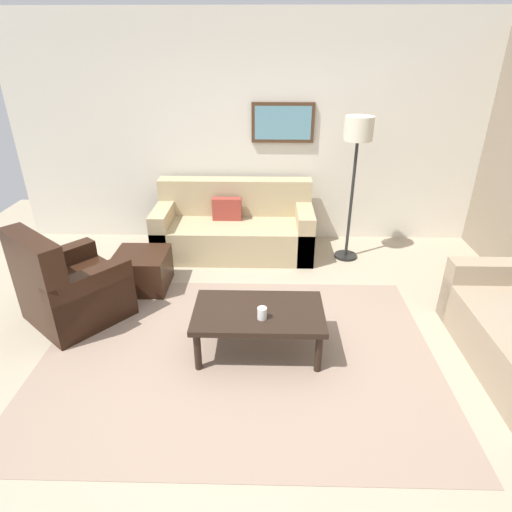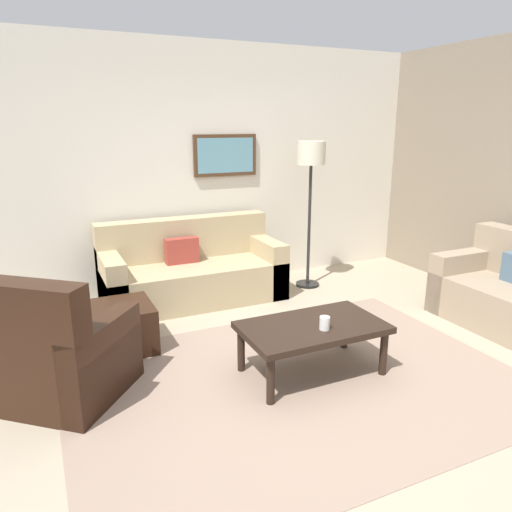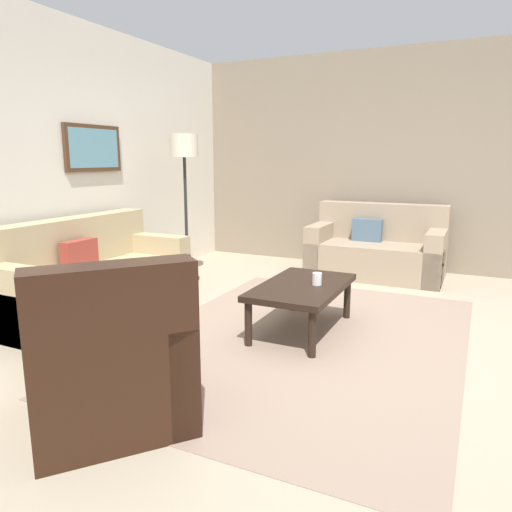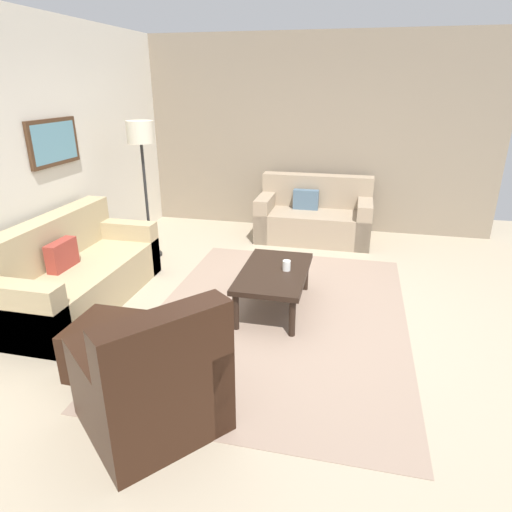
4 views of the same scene
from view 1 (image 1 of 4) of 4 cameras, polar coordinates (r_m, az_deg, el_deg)
The scene contains 10 objects.
ground_plane at distance 3.80m, azimuth -2.37°, elevation -13.01°, with size 8.00×8.00×0.00m, color tan.
rear_partition at distance 5.62m, azimuth -0.97°, elevation 16.08°, with size 6.00×0.12×2.80m, color silver.
area_rug at distance 3.80m, azimuth -2.37°, elevation -12.97°, with size 3.37×2.43×0.01m, color gray.
couch_main at distance 5.48m, azimuth -2.86°, elevation 3.76°, with size 1.94×0.86×0.88m.
armchair_leather at distance 4.44m, azimuth -23.79°, elevation -4.38°, with size 1.13×1.13×0.95m.
ottoman at distance 4.82m, azimuth -14.92°, elevation -1.86°, with size 0.56×0.56×0.40m, color black.
coffee_table at distance 3.64m, azimuth 0.34°, elevation -7.92°, with size 1.10×0.64×0.41m.
cup at distance 3.49m, azimuth 0.82°, elevation -7.63°, with size 0.08×0.08×0.10m, color white.
lamp_standing at distance 5.06m, azimuth 13.34°, elevation 14.32°, with size 0.32×0.32×1.71m.
framed_artwork at distance 5.51m, azimuth 3.61°, elevation 17.31°, with size 0.77×0.04×0.48m.
Camera 1 is at (0.22, -2.93, 2.42)m, focal length 30.00 mm.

